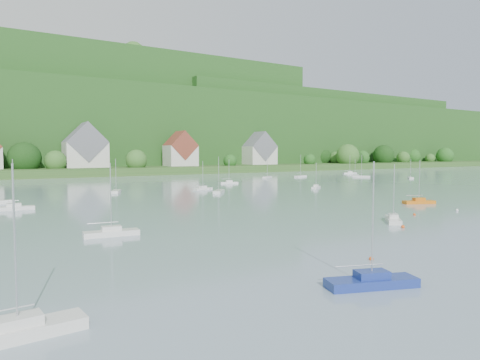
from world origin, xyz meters
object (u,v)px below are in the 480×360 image
at_px(near_sailboat_1, 372,281).
at_px(near_sailboat_5, 419,201).
at_px(near_sailboat_3, 393,219).
at_px(near_sailboat_0, 18,330).
at_px(near_sailboat_6, 111,232).

height_order(near_sailboat_1, near_sailboat_5, near_sailboat_1).
relative_size(near_sailboat_3, near_sailboat_5, 0.98).
distance_m(near_sailboat_0, near_sailboat_3, 46.33).
height_order(near_sailboat_1, near_sailboat_6, near_sailboat_1).
xyz_separation_m(near_sailboat_0, near_sailboat_6, (10.84, 23.51, -0.02)).
relative_size(near_sailboat_0, near_sailboat_6, 1.08).
bearing_deg(near_sailboat_3, near_sailboat_0, 152.47).
xyz_separation_m(near_sailboat_0, near_sailboat_3, (44.21, 13.88, -0.03)).
xyz_separation_m(near_sailboat_5, near_sailboat_6, (-53.72, -1.37, 0.01)).
xyz_separation_m(near_sailboat_1, near_sailboat_3, (23.56, 17.26, -0.03)).
distance_m(near_sailboat_1, near_sailboat_5, 52.22).
bearing_deg(near_sailboat_1, near_sailboat_5, 51.72).
height_order(near_sailboat_3, near_sailboat_5, near_sailboat_5).
bearing_deg(near_sailboat_6, near_sailboat_0, -109.03).
xyz_separation_m(near_sailboat_0, near_sailboat_5, (64.56, 24.88, -0.02)).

